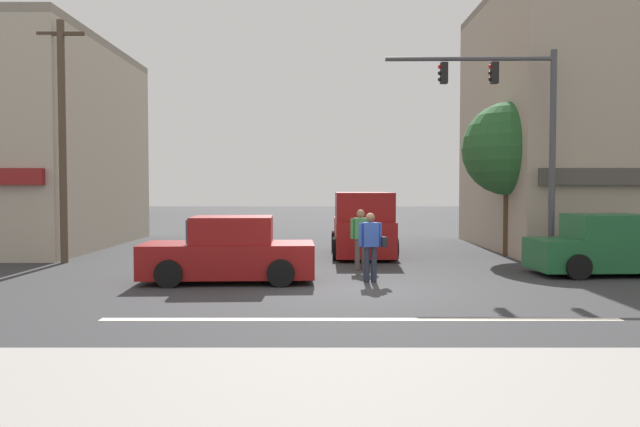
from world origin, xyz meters
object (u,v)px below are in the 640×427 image
object	(u,v)px
sedan_crossing_center	(232,252)
van_approaching_near	(366,226)
street_tree	(512,149)
sedan_waiting_far	(614,248)
pedestrian_mid_crossing	(374,243)
traffic_light_mast	(522,121)
utility_pole_near_left	(66,138)
pedestrian_far_side	(364,236)

from	to	relation	value
sedan_crossing_center	van_approaching_near	distance (m)	6.80
street_tree	sedan_waiting_far	bearing A→B (deg)	-73.50
sedan_waiting_far	pedestrian_mid_crossing	xyz separation A→B (m)	(-6.34, -1.31, 0.24)
sedan_waiting_far	street_tree	bearing A→B (deg)	106.50
van_approaching_near	traffic_light_mast	bearing A→B (deg)	-33.01
utility_pole_near_left	sedan_waiting_far	distance (m)	15.81
sedan_waiting_far	traffic_light_mast	bearing A→B (deg)	136.47
van_approaching_near	sedan_waiting_far	size ratio (longest dim) A/B	1.10
traffic_light_mast	utility_pole_near_left	bearing A→B (deg)	176.59
street_tree	sedan_crossing_center	world-z (taller)	street_tree
utility_pole_near_left	traffic_light_mast	size ratio (longest dim) A/B	1.17
van_approaching_near	pedestrian_mid_crossing	size ratio (longest dim) A/B	2.76
utility_pole_near_left	street_tree	bearing A→B (deg)	7.69
sedan_waiting_far	pedestrian_mid_crossing	world-z (taller)	pedestrian_mid_crossing
sedan_crossing_center	sedan_waiting_far	distance (m)	9.83
street_tree	sedan_crossing_center	xyz separation A→B (m)	(-8.43, -5.67, -2.82)
sedan_waiting_far	pedestrian_mid_crossing	size ratio (longest dim) A/B	2.51
sedan_waiting_far	utility_pole_near_left	bearing A→B (deg)	170.43
street_tree	pedestrian_far_side	size ratio (longest dim) A/B	3.05
utility_pole_near_left	sedan_waiting_far	bearing A→B (deg)	-9.57
pedestrian_mid_crossing	pedestrian_far_side	bearing A→B (deg)	92.26
van_approaching_near	pedestrian_far_side	bearing A→B (deg)	-94.42
sedan_waiting_far	pedestrian_mid_crossing	distance (m)	6.48
street_tree	sedan_waiting_far	size ratio (longest dim) A/B	1.22
utility_pole_near_left	pedestrian_mid_crossing	distance (m)	10.16
traffic_light_mast	street_tree	bearing A→B (deg)	78.45
street_tree	pedestrian_mid_crossing	distance (m)	8.07
utility_pole_near_left	sedan_waiting_far	xyz separation A→B (m)	(15.29, -2.58, -3.06)
utility_pole_near_left	van_approaching_near	bearing A→B (deg)	12.18
street_tree	utility_pole_near_left	bearing A→B (deg)	-172.31
street_tree	van_approaching_near	distance (m)	5.44
utility_pole_near_left	sedan_waiting_far	size ratio (longest dim) A/B	1.73
utility_pole_near_left	traffic_light_mast	distance (m)	13.45
street_tree	pedestrian_far_side	distance (m)	6.74
van_approaching_near	sedan_crossing_center	bearing A→B (deg)	-122.10
pedestrian_mid_crossing	sedan_waiting_far	bearing A→B (deg)	11.67
van_approaching_near	utility_pole_near_left	bearing A→B (deg)	-167.82
traffic_light_mast	sedan_waiting_far	world-z (taller)	traffic_light_mast
pedestrian_mid_crossing	pedestrian_far_side	distance (m)	2.21
street_tree	traffic_light_mast	size ratio (longest dim) A/B	0.82
utility_pole_near_left	sedan_crossing_center	distance (m)	7.37
utility_pole_near_left	sedan_crossing_center	bearing A→B (deg)	-34.34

